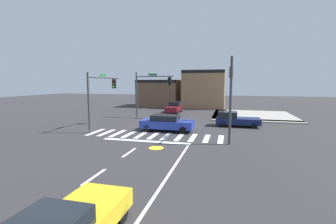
{
  "coord_description": "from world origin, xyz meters",
  "views": [
    {
      "loc": [
        5.98,
        -22.94,
        4.35
      ],
      "look_at": [
        -0.17,
        0.85,
        1.31
      ],
      "focal_mm": 25.51,
      "sensor_mm": 36.0,
      "label": 1
    }
  ],
  "objects_px": {
    "traffic_signal_southeast": "(231,83)",
    "car_blue": "(167,123)",
    "traffic_signal_northwest": "(151,87)",
    "car_navy": "(235,119)",
    "car_maroon": "(174,107)",
    "traffic_signal_southwest": "(102,90)"
  },
  "relations": [
    {
      "from": "traffic_signal_southeast",
      "to": "car_blue",
      "type": "distance_m",
      "value": 6.68
    },
    {
      "from": "traffic_signal_northwest",
      "to": "car_navy",
      "type": "distance_m",
      "value": 11.03
    },
    {
      "from": "traffic_signal_northwest",
      "to": "car_navy",
      "type": "xyz_separation_m",
      "value": [
        10.01,
        -3.45,
        -3.12
      ]
    },
    {
      "from": "traffic_signal_southeast",
      "to": "car_maroon",
      "type": "distance_m",
      "value": 16.81
    },
    {
      "from": "traffic_signal_northwest",
      "to": "car_blue",
      "type": "bearing_deg",
      "value": -61.65
    },
    {
      "from": "traffic_signal_southeast",
      "to": "traffic_signal_northwest",
      "type": "bearing_deg",
      "value": 47.0
    },
    {
      "from": "car_navy",
      "to": "car_blue",
      "type": "relative_size",
      "value": 0.91
    },
    {
      "from": "traffic_signal_southeast",
      "to": "traffic_signal_southwest",
      "type": "height_order",
      "value": "traffic_signal_southeast"
    },
    {
      "from": "car_navy",
      "to": "car_blue",
      "type": "height_order",
      "value": "car_navy"
    },
    {
      "from": "traffic_signal_southwest",
      "to": "car_maroon",
      "type": "bearing_deg",
      "value": -16.36
    },
    {
      "from": "traffic_signal_southwest",
      "to": "car_navy",
      "type": "distance_m",
      "value": 13.31
    },
    {
      "from": "traffic_signal_southwest",
      "to": "traffic_signal_northwest",
      "type": "bearing_deg",
      "value": -16.1
    },
    {
      "from": "traffic_signal_southeast",
      "to": "car_navy",
      "type": "xyz_separation_m",
      "value": [
        0.53,
        5.39,
        -3.6
      ]
    },
    {
      "from": "car_navy",
      "to": "traffic_signal_southwest",
      "type": "bearing_deg",
      "value": -160.6
    },
    {
      "from": "traffic_signal_northwest",
      "to": "car_maroon",
      "type": "height_order",
      "value": "traffic_signal_northwest"
    },
    {
      "from": "traffic_signal_southeast",
      "to": "car_navy",
      "type": "relative_size",
      "value": 1.45
    },
    {
      "from": "car_maroon",
      "to": "car_navy",
      "type": "height_order",
      "value": "car_maroon"
    },
    {
      "from": "car_maroon",
      "to": "car_blue",
      "type": "bearing_deg",
      "value": 10.05
    },
    {
      "from": "traffic_signal_northwest",
      "to": "traffic_signal_southwest",
      "type": "bearing_deg",
      "value": -106.1
    },
    {
      "from": "car_blue",
      "to": "traffic_signal_northwest",
      "type": "bearing_deg",
      "value": -61.65
    },
    {
      "from": "traffic_signal_southwest",
      "to": "traffic_signal_southeast",
      "type": "bearing_deg",
      "value": -95.25
    },
    {
      "from": "traffic_signal_southeast",
      "to": "car_maroon",
      "type": "xyz_separation_m",
      "value": [
        -7.79,
        14.47,
        -3.53
      ]
    }
  ]
}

